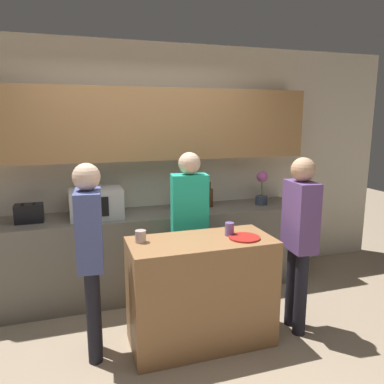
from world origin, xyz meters
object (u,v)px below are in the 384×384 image
at_px(person_right, 300,231).
at_px(bottle_4, 210,197).
at_px(potted_plant, 262,188).
at_px(cup_0, 229,229).
at_px(bottle_0, 177,199).
at_px(plate_on_island, 244,238).
at_px(bottle_3, 199,199).
at_px(bottle_2, 194,199).
at_px(person_left, 190,220).
at_px(microwave, 96,203).
at_px(cup_1, 141,236).
at_px(person_center, 90,247).
at_px(toaster, 29,213).
at_px(bottle_1, 185,199).

bearing_deg(person_right, bottle_4, 22.24).
bearing_deg(potted_plant, cup_0, -129.62).
bearing_deg(bottle_0, plate_on_island, -79.45).
xyz_separation_m(potted_plant, person_right, (-0.24, -1.15, -0.17)).
xyz_separation_m(potted_plant, plate_on_island, (-0.77, -1.15, -0.17)).
bearing_deg(bottle_3, bottle_0, -170.95).
relative_size(bottle_2, person_right, 0.19).
bearing_deg(person_left, person_right, 149.80).
xyz_separation_m(bottle_0, bottle_3, (0.28, 0.04, -0.03)).
xyz_separation_m(bottle_4, person_left, (-0.43, -0.61, -0.07)).
xyz_separation_m(microwave, cup_0, (1.02, -1.04, -0.07)).
xyz_separation_m(bottle_2, cup_1, (-0.78, -1.00, -0.04)).
xyz_separation_m(bottle_2, person_right, (0.58, -1.17, -0.08)).
bearing_deg(bottle_0, bottle_4, -1.43).
relative_size(microwave, person_center, 0.33).
xyz_separation_m(toaster, bottle_2, (1.69, 0.02, 0.02)).
height_order(potted_plant, plate_on_island, potted_plant).
distance_m(potted_plant, person_center, 2.24).
relative_size(bottle_2, person_left, 0.18).
xyz_separation_m(microwave, bottle_1, (0.98, 0.12, -0.05)).
relative_size(toaster, bottle_2, 0.89).
bearing_deg(person_center, person_right, 89.83).
height_order(microwave, cup_1, microwave).
bearing_deg(cup_1, bottle_4, 47.06).
xyz_separation_m(bottle_4, cup_0, (-0.24, -1.11, -0.03)).
bearing_deg(bottle_3, person_center, -138.46).
bearing_deg(bottle_1, person_center, -134.39).
height_order(bottle_0, bottle_3, bottle_0).
relative_size(bottle_4, cup_1, 2.95).
distance_m(person_center, person_right, 1.76).
height_order(bottle_1, bottle_4, bottle_4).
height_order(cup_1, person_right, person_right).
distance_m(bottle_0, bottle_1, 0.10).
bearing_deg(bottle_3, bottle_4, -26.92).
relative_size(bottle_0, plate_on_island, 1.16).
bearing_deg(bottle_1, bottle_0, -160.96).
height_order(microwave, bottle_0, bottle_0).
height_order(cup_1, person_center, person_center).
xyz_separation_m(cup_0, person_center, (-1.14, 0.04, -0.05)).
bearing_deg(person_right, bottle_3, 25.81).
bearing_deg(cup_1, toaster, 132.92).
height_order(bottle_3, person_right, person_right).
relative_size(bottle_0, bottle_1, 1.18).
relative_size(microwave, cup_1, 5.36).
height_order(bottle_0, person_right, person_right).
bearing_deg(plate_on_island, toaster, 146.60).
bearing_deg(bottle_2, bottle_1, 128.98).
bearing_deg(potted_plant, bottle_0, 175.07).
bearing_deg(plate_on_island, bottle_4, 82.94).
relative_size(bottle_3, bottle_4, 0.79).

